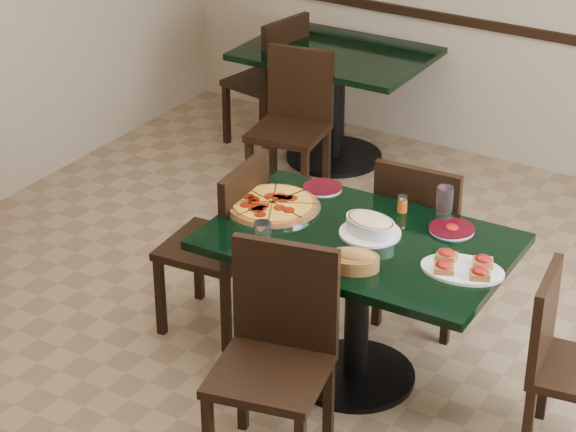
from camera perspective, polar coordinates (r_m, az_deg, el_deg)
The scene contains 20 objects.
floor at distance 5.38m, azimuth 0.70°, elevation -7.82°, with size 5.50×5.50×0.00m, color olive.
main_table at distance 5.02m, azimuth 3.59°, elevation -2.92°, with size 1.34×0.88×0.75m.
back_table at distance 7.28m, azimuth 2.43°, elevation 6.70°, with size 1.17×0.86×0.75m.
chair_far at distance 5.49m, azimuth 6.85°, elevation -0.96°, with size 0.45×0.45×0.91m.
chair_near at distance 4.58m, azimuth -0.58°, elevation -6.61°, with size 0.54×0.54×0.96m.
chair_right at distance 4.81m, azimuth 13.84°, elevation -6.91°, with size 0.43×0.43×0.82m.
chair_left at distance 5.42m, azimuth -3.21°, elevation -1.10°, with size 0.47×0.47×0.92m.
back_chair_near at distance 6.83m, azimuth 0.30°, elevation 5.12°, with size 0.48×0.48×0.90m.
back_chair_left at distance 7.49m, azimuth -0.75°, elevation 7.20°, with size 0.49×0.49×0.91m.
pepperoni_pizza at distance 5.17m, azimuth -0.79°, elevation 0.56°, with size 0.45×0.45×0.04m.
lasagna_casserole at distance 4.95m, azimuth 4.21°, elevation -0.46°, with size 0.28×0.27×0.09m.
bread_basket at distance 4.68m, azimuth 3.32°, elevation -2.24°, with size 0.26×0.22×0.10m.
bruschetta_platter at distance 4.71m, azimuth 8.87°, elevation -2.55°, with size 0.39×0.30×0.05m.
side_plate_near at distance 4.73m, azimuth 0.91°, elevation -2.31°, with size 0.21×0.21×0.02m.
side_plate_far_r at distance 5.03m, azimuth 8.32°, elevation -0.65°, with size 0.20×0.20×0.03m.
side_plate_far_l at distance 5.35m, azimuth 1.77°, elevation 1.45°, with size 0.19×0.19×0.02m.
napkin_setting at distance 4.74m, azimuth 1.15°, elevation -2.32°, with size 0.17×0.17×0.01m.
water_glass_a at distance 5.09m, azimuth 7.95°, elevation 0.63°, with size 0.08×0.08×0.16m, color white.
water_glass_b at distance 4.75m, azimuth -1.29°, elevation -1.17°, with size 0.07×0.07×0.16m, color white.
pepper_shaker at distance 5.15m, azimuth 5.84°, elevation 0.63°, with size 0.05×0.05×0.08m.
Camera 1 is at (2.24, -3.77, 3.11)m, focal length 70.00 mm.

